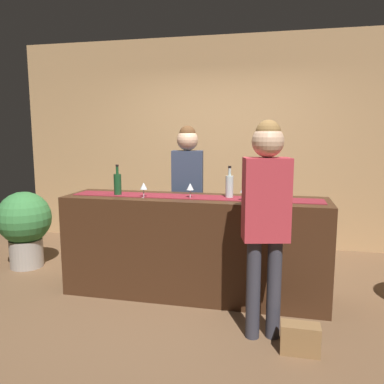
# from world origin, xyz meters

# --- Properties ---
(ground_plane) EXTENTS (10.00, 10.00, 0.00)m
(ground_plane) POSITION_xyz_m (0.00, 0.00, 0.00)
(ground_plane) COLOR brown
(back_wall) EXTENTS (6.00, 0.12, 2.90)m
(back_wall) POSITION_xyz_m (0.00, 1.90, 1.45)
(back_wall) COLOR tan
(back_wall) RESTS_ON ground
(bar_counter) EXTENTS (2.53, 0.60, 0.98)m
(bar_counter) POSITION_xyz_m (0.00, 0.00, 0.49)
(bar_counter) COLOR #3D2314
(bar_counter) RESTS_ON ground
(counter_runner_cloth) EXTENTS (2.40, 0.28, 0.01)m
(counter_runner_cloth) POSITION_xyz_m (0.00, 0.00, 0.98)
(counter_runner_cloth) COLOR maroon
(counter_runner_cloth) RESTS_ON bar_counter
(wine_bottle_amber) EXTENTS (0.07, 0.07, 0.30)m
(wine_bottle_amber) POSITION_xyz_m (0.72, 0.06, 1.09)
(wine_bottle_amber) COLOR brown
(wine_bottle_amber) RESTS_ON bar_counter
(wine_bottle_clear) EXTENTS (0.07, 0.07, 0.30)m
(wine_bottle_clear) POSITION_xyz_m (0.33, 0.04, 1.09)
(wine_bottle_clear) COLOR #B2C6C1
(wine_bottle_clear) RESTS_ON bar_counter
(wine_bottle_green) EXTENTS (0.07, 0.07, 0.30)m
(wine_bottle_green) POSITION_xyz_m (-0.77, -0.04, 1.09)
(wine_bottle_green) COLOR #194723
(wine_bottle_green) RESTS_ON bar_counter
(wine_glass_near_customer) EXTENTS (0.07, 0.07, 0.14)m
(wine_glass_near_customer) POSITION_xyz_m (0.48, -0.11, 1.08)
(wine_glass_near_customer) COLOR silver
(wine_glass_near_customer) RESTS_ON bar_counter
(wine_glass_mid_counter) EXTENTS (0.07, 0.07, 0.14)m
(wine_glass_mid_counter) POSITION_xyz_m (-0.47, -0.11, 1.08)
(wine_glass_mid_counter) COLOR silver
(wine_glass_mid_counter) RESTS_ON bar_counter
(wine_glass_far_end) EXTENTS (0.07, 0.07, 0.14)m
(wine_glass_far_end) POSITION_xyz_m (-0.02, -0.06, 1.08)
(wine_glass_far_end) COLOR silver
(wine_glass_far_end) RESTS_ON bar_counter
(bartender) EXTENTS (0.37, 0.25, 1.67)m
(bartender) POSITION_xyz_m (-0.20, 0.58, 1.03)
(bartender) COLOR #26262B
(bartender) RESTS_ON ground
(customer_sipping) EXTENTS (0.38, 0.27, 1.68)m
(customer_sipping) POSITION_xyz_m (0.70, -0.68, 1.04)
(customer_sipping) COLOR #33333D
(customer_sipping) RESTS_ON ground
(potted_plant_tall) EXTENTS (0.62, 0.62, 0.91)m
(potted_plant_tall) POSITION_xyz_m (-2.13, 0.34, 0.52)
(potted_plant_tall) COLOR #9E9389
(potted_plant_tall) RESTS_ON ground
(handbag) EXTENTS (0.28, 0.14, 0.22)m
(handbag) POSITION_xyz_m (0.97, -0.85, 0.11)
(handbag) COLOR olive
(handbag) RESTS_ON ground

